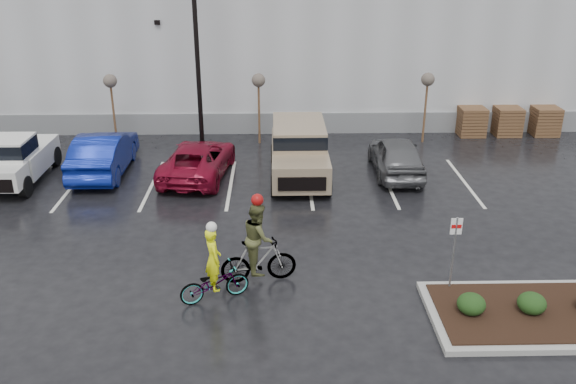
{
  "coord_description": "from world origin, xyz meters",
  "views": [
    {
      "loc": [
        -0.79,
        -13.61,
        8.76
      ],
      "look_at": [
        -0.4,
        4.09,
        1.3
      ],
      "focal_mm": 38.0,
      "sensor_mm": 36.0,
      "label": 1
    }
  ],
  "objects_px": {
    "sapling_west": "(110,85)",
    "pallet_stack_b": "(507,121)",
    "cyclist_olive": "(258,251)",
    "sapling_mid": "(259,84)",
    "car_grey": "(396,155)",
    "pallet_stack_a": "(471,121)",
    "suv_tan": "(299,153)",
    "pickup_white": "(16,155)",
    "cyclist_hivis": "(214,276)",
    "pallet_stack_c": "(545,121)",
    "lamppost": "(195,18)",
    "car_blue": "(104,153)",
    "car_red": "(198,160)",
    "fire_lane_sign": "(454,245)",
    "sapling_east": "(428,83)"
  },
  "relations": [
    {
      "from": "pickup_white",
      "to": "car_red",
      "type": "bearing_deg",
      "value": 1.41
    },
    {
      "from": "pallet_stack_c",
      "to": "pallet_stack_a",
      "type": "bearing_deg",
      "value": 180.0
    },
    {
      "from": "pallet_stack_a",
      "to": "car_grey",
      "type": "relative_size",
      "value": 0.3
    },
    {
      "from": "lamppost",
      "to": "sapling_west",
      "type": "distance_m",
      "value": 5.07
    },
    {
      "from": "fire_lane_sign",
      "to": "cyclist_olive",
      "type": "height_order",
      "value": "cyclist_olive"
    },
    {
      "from": "car_blue",
      "to": "car_red",
      "type": "bearing_deg",
      "value": 172.35
    },
    {
      "from": "car_red",
      "to": "car_grey",
      "type": "height_order",
      "value": "car_grey"
    },
    {
      "from": "sapling_west",
      "to": "pallet_stack_b",
      "type": "height_order",
      "value": "sapling_west"
    },
    {
      "from": "pickup_white",
      "to": "car_grey",
      "type": "height_order",
      "value": "pickup_white"
    },
    {
      "from": "sapling_east",
      "to": "car_blue",
      "type": "height_order",
      "value": "sapling_east"
    },
    {
      "from": "pickup_white",
      "to": "cyclist_hivis",
      "type": "relative_size",
      "value": 2.33
    },
    {
      "from": "pallet_stack_c",
      "to": "car_blue",
      "type": "relative_size",
      "value": 0.27
    },
    {
      "from": "sapling_east",
      "to": "fire_lane_sign",
      "type": "xyz_separation_m",
      "value": [
        -2.2,
        -12.8,
        -1.32
      ]
    },
    {
      "from": "sapling_mid",
      "to": "cyclist_olive",
      "type": "height_order",
      "value": "sapling_mid"
    },
    {
      "from": "sapling_west",
      "to": "cyclist_hivis",
      "type": "xyz_separation_m",
      "value": [
        5.61,
        -13.0,
        -2.03
      ]
    },
    {
      "from": "sapling_east",
      "to": "pickup_white",
      "type": "height_order",
      "value": "sapling_east"
    },
    {
      "from": "car_grey",
      "to": "sapling_west",
      "type": "bearing_deg",
      "value": -17.74
    },
    {
      "from": "pickup_white",
      "to": "car_grey",
      "type": "bearing_deg",
      "value": 1.12
    },
    {
      "from": "pallet_stack_c",
      "to": "cyclist_olive",
      "type": "relative_size",
      "value": 0.52
    },
    {
      "from": "pickup_white",
      "to": "car_red",
      "type": "height_order",
      "value": "pickup_white"
    },
    {
      "from": "sapling_mid",
      "to": "car_grey",
      "type": "bearing_deg",
      "value": -35.96
    },
    {
      "from": "lamppost",
      "to": "car_grey",
      "type": "height_order",
      "value": "lamppost"
    },
    {
      "from": "cyclist_olive",
      "to": "pickup_white",
      "type": "bearing_deg",
      "value": 41.52
    },
    {
      "from": "pallet_stack_a",
      "to": "suv_tan",
      "type": "bearing_deg",
      "value": -147.28
    },
    {
      "from": "pallet_stack_b",
      "to": "sapling_west",
      "type": "bearing_deg",
      "value": -176.86
    },
    {
      "from": "car_blue",
      "to": "suv_tan",
      "type": "relative_size",
      "value": 0.99
    },
    {
      "from": "pallet_stack_b",
      "to": "pickup_white",
      "type": "height_order",
      "value": "pickup_white"
    },
    {
      "from": "sapling_mid",
      "to": "pallet_stack_a",
      "type": "xyz_separation_m",
      "value": [
        10.0,
        1.0,
        -2.05
      ]
    },
    {
      "from": "lamppost",
      "to": "sapling_mid",
      "type": "height_order",
      "value": "lamppost"
    },
    {
      "from": "pallet_stack_c",
      "to": "car_red",
      "type": "xyz_separation_m",
      "value": [
        -15.82,
        -5.1,
        0.01
      ]
    },
    {
      "from": "fire_lane_sign",
      "to": "cyclist_hivis",
      "type": "height_order",
      "value": "cyclist_hivis"
    },
    {
      "from": "pallet_stack_a",
      "to": "suv_tan",
      "type": "distance_m",
      "value": 9.94
    },
    {
      "from": "car_grey",
      "to": "sapling_east",
      "type": "bearing_deg",
      "value": -116.05
    },
    {
      "from": "pallet_stack_b",
      "to": "car_grey",
      "type": "distance_m",
      "value": 7.96
    },
    {
      "from": "sapling_east",
      "to": "car_red",
      "type": "bearing_deg",
      "value": -157.31
    },
    {
      "from": "pallet_stack_b",
      "to": "cyclist_olive",
      "type": "xyz_separation_m",
      "value": [
        -11.47,
        -13.1,
        0.25
      ]
    },
    {
      "from": "pickup_white",
      "to": "cyclist_hivis",
      "type": "height_order",
      "value": "cyclist_hivis"
    },
    {
      "from": "suv_tan",
      "to": "car_grey",
      "type": "relative_size",
      "value": 1.15
    },
    {
      "from": "fire_lane_sign",
      "to": "pickup_white",
      "type": "height_order",
      "value": "fire_lane_sign"
    },
    {
      "from": "lamppost",
      "to": "suv_tan",
      "type": "xyz_separation_m",
      "value": [
        4.14,
        -3.37,
        -4.66
      ]
    },
    {
      "from": "pallet_stack_b",
      "to": "car_blue",
      "type": "xyz_separation_m",
      "value": [
        -17.79,
        -4.64,
        0.15
      ]
    },
    {
      "from": "sapling_mid",
      "to": "car_grey",
      "type": "height_order",
      "value": "sapling_mid"
    },
    {
      "from": "sapling_mid",
      "to": "pallet_stack_b",
      "type": "height_order",
      "value": "sapling_mid"
    },
    {
      "from": "pallet_stack_b",
      "to": "cyclist_hivis",
      "type": "height_order",
      "value": "cyclist_hivis"
    },
    {
      "from": "lamppost",
      "to": "cyclist_hivis",
      "type": "xyz_separation_m",
      "value": [
        1.61,
        -12.0,
        -4.99
      ]
    },
    {
      "from": "pallet_stack_c",
      "to": "fire_lane_sign",
      "type": "distance_m",
      "value": 16.07
    },
    {
      "from": "sapling_east",
      "to": "fire_lane_sign",
      "type": "distance_m",
      "value": 13.06
    },
    {
      "from": "lamppost",
      "to": "pickup_white",
      "type": "relative_size",
      "value": 1.77
    },
    {
      "from": "lamppost",
      "to": "pallet_stack_a",
      "type": "height_order",
      "value": "lamppost"
    },
    {
      "from": "pallet_stack_a",
      "to": "cyclist_hivis",
      "type": "bearing_deg",
      "value": -127.87
    }
  ]
}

